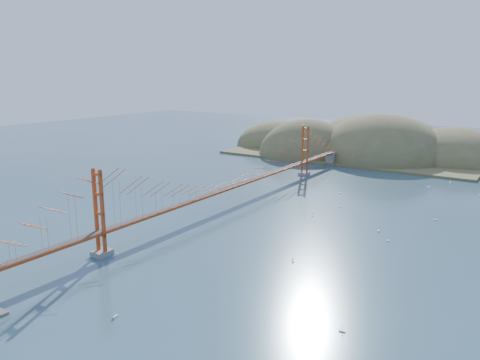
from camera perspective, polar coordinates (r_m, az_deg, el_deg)
The scene contains 15 objects.
ground at distance 86.21m, azimuth -1.02°, elevation -2.92°, with size 320.00×320.00×0.00m, color #2A4755.
bridge at distance 84.71m, azimuth -0.97°, elevation 1.67°, with size 2.20×94.40×12.00m.
far_headlands at distance 145.75m, azimuth 15.32°, elevation 3.18°, with size 84.00×58.00×25.00m.
sailboat_17 at distance 83.34m, azimuth 22.70°, elevation -4.41°, with size 0.60×0.54×0.68m.
sailboat_2 at distance 70.91m, azimuth 17.59°, elevation -6.98°, with size 0.56×0.56×0.62m.
sailboat_1 at distance 80.10m, azimuth 8.82°, elevation -4.22°, with size 0.54×0.54×0.57m.
sailboat_8 at distance 106.37m, azimuth 22.00°, elevation -0.73°, with size 0.61×0.58×0.69m.
sailboat_12 at distance 105.19m, azimuth 10.39°, elevation -0.14°, with size 0.51×0.45×0.58m.
sailboat_10 at distance 49.64m, azimuth -14.96°, elevation -15.67°, with size 0.58×0.65×0.74m.
sailboat_3 at distance 95.77m, azimuth 12.08°, elevation -1.51°, with size 0.55×0.55×0.58m.
sailboat_6 at distance 60.99m, azimuth 6.46°, elevation -9.74°, with size 0.52×0.52×0.55m.
sailboat_13 at distance 46.72m, azimuth 12.35°, elevation -17.46°, with size 0.62×0.55×0.70m.
sailboat_15 at distance 111.97m, azimuth 24.23°, elevation -0.28°, with size 0.55×0.64×0.73m.
sailboat_16 at distance 86.40m, azimuth 12.18°, elevation -3.08°, with size 0.58×0.58×0.66m.
sailboat_0 at distance 74.76m, azimuth 16.52°, elevation -5.86°, with size 0.60×0.62×0.69m.
Camera 1 is at (47.42, -68.02, 23.57)m, focal length 35.00 mm.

